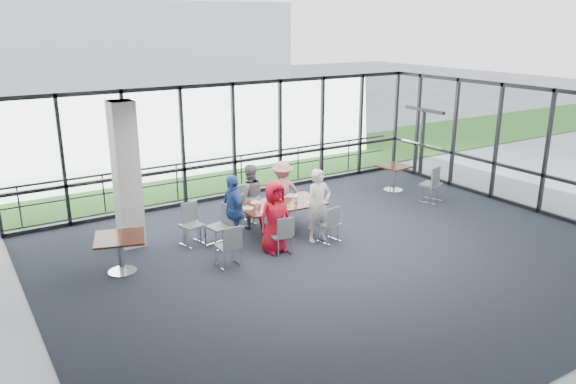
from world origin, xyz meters
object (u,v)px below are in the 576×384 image
diner_near_right (319,206)px  chair_main_end (219,227)px  chair_main_fl (244,207)px  diner_near_left (275,217)px  chair_main_nl (280,235)px  chair_main_nr (329,224)px  side_table_right (394,170)px  structural_column (126,175)px  diner_far_left (250,196)px  diner_end (233,211)px  diner_far_right (282,191)px  chair_spare_lb (192,225)px  chair_spare_la (228,246)px  chair_main_fr (279,201)px  main_table (281,208)px  side_table_left (120,242)px  chair_spare_r (431,184)px

diner_near_right → chair_main_end: diner_near_right is taller
chair_main_end → chair_main_fl: bearing=118.7°
diner_near_left → diner_near_right: bearing=-0.3°
chair_main_nl → chair_main_nr: chair_main_nr is taller
side_table_right → chair_main_fl: bearing=-177.8°
chair_main_end → structural_column: bearing=-136.7°
diner_far_left → chair_main_nl: 1.80m
diner_far_left → chair_main_nl: diner_far_left is taller
diner_end → diner_far_right: bearing=115.4°
side_table_right → diner_near_left: size_ratio=0.54×
diner_end → chair_spare_lb: 1.00m
diner_far_right → chair_main_fl: diner_far_right is taller
diner_far_left → diner_end: diner_end is taller
side_table_right → chair_spare_la: (-6.47, -2.19, -0.18)m
chair_main_nr → chair_spare_lb: size_ratio=0.93×
diner_end → chair_main_nl: size_ratio=1.98×
side_table_right → chair_main_fr: chair_main_fr is taller
main_table → chair_main_nl: chair_main_nl is taller
diner_far_right → chair_main_nl: (-1.13, -1.73, -0.35)m
structural_column → chair_main_fl: (2.72, -0.20, -1.14)m
side_table_right → diner_far_right: 4.13m
side_table_right → chair_main_fl: size_ratio=0.92×
diner_end → chair_main_fr: bearing=120.3°
diner_far_left → diner_far_right: bearing=-164.8°
side_table_left → chair_main_nr: bearing=-11.5°
chair_spare_la → chair_spare_r: bearing=8.5°
side_table_left → side_table_right: (8.37, 1.30, -0.03)m
diner_far_right → main_table: bearing=68.4°
diner_near_left → chair_main_nl: size_ratio=1.91×
diner_far_left → chair_spare_la: (-1.47, -1.78, -0.34)m
diner_end → chair_spare_r: diner_end is taller
diner_end → chair_main_fl: size_ratio=1.75×
diner_near_left → chair_spare_la: diner_near_left is taller
structural_column → diner_near_right: (3.64, -2.01, -0.77)m
side_table_left → diner_far_right: (4.27, 0.87, 0.11)m
diner_end → side_table_right: bearing=102.9°
diner_near_left → side_table_right: bearing=20.0°
chair_main_fr → chair_main_end: 2.29m
diner_far_right → chair_main_nr: size_ratio=1.81×
side_table_left → main_table: bearing=1.5°
side_table_left → chair_spare_r: 8.49m
diner_near_right → diner_far_left: bearing=121.7°
chair_main_fl → chair_spare_lb: (-1.58, -0.51, -0.01)m
chair_spare_lb → chair_spare_la: bearing=81.9°
chair_spare_lb → diner_far_left: bearing=176.0°
chair_main_nr → main_table: bearing=111.7°
structural_column → chair_spare_la: structural_column is taller
diner_near_left → chair_main_fl: bearing=82.1°
chair_main_fl → chair_main_end: (-1.12, -0.94, -0.00)m
diner_far_left → chair_main_fr: diner_far_left is taller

